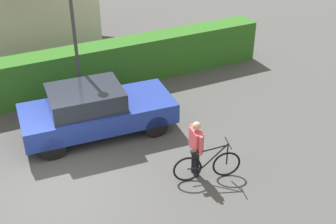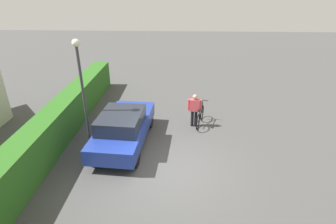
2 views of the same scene
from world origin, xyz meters
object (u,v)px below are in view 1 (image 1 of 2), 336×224
object	(u,v)px
parked_car_near	(95,110)
person_rider	(196,145)
street_lamp	(74,28)
bicycle	(207,165)

from	to	relation	value
parked_car_near	person_rider	world-z (taller)	person_rider
person_rider	street_lamp	size ratio (longest dim) A/B	0.37
bicycle	street_lamp	distance (m)	5.40
person_rider	parked_car_near	bearing A→B (deg)	119.88
parked_car_near	street_lamp	bearing A→B (deg)	90.21
bicycle	street_lamp	xyz separation A→B (m)	(-1.82, 4.53, 2.30)
parked_car_near	street_lamp	size ratio (longest dim) A/B	1.04
bicycle	person_rider	bearing A→B (deg)	121.99
street_lamp	parked_car_near	bearing A→B (deg)	-89.79
bicycle	person_rider	xyz separation A→B (m)	(-0.18, 0.28, 0.49)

